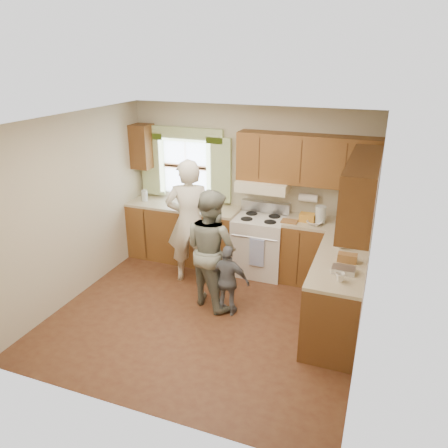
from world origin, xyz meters
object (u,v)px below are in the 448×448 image
at_px(stove, 260,244).
at_px(woman_left, 189,222).
at_px(woman_right, 211,249).
at_px(child, 228,281).

height_order(stove, woman_left, woman_left).
bearing_deg(woman_right, child, 175.58).
distance_m(woman_left, woman_right, 0.77).
relative_size(woman_right, child, 1.68).
bearing_deg(stove, woman_left, -147.21).
height_order(woman_right, child, woman_right).
height_order(stove, child, stove).
height_order(woman_left, woman_right, woman_left).
bearing_deg(woman_left, woman_right, 116.69).
height_order(woman_left, child, woman_left).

